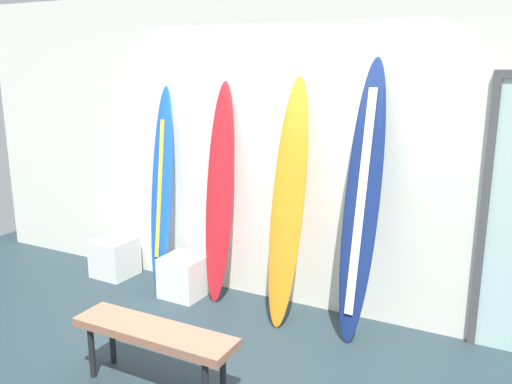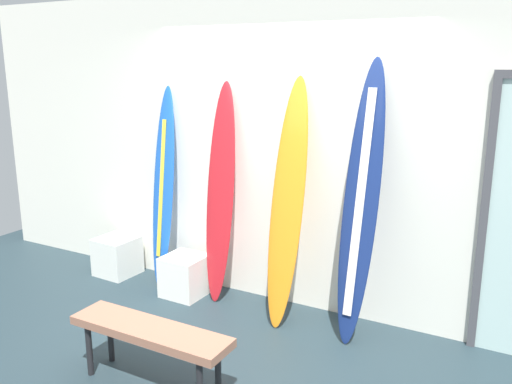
{
  "view_description": "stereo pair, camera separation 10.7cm",
  "coord_description": "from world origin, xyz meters",
  "px_view_note": "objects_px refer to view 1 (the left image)",
  "views": [
    {
      "loc": [
        1.96,
        -3.06,
        2.18
      ],
      "look_at": [
        -0.12,
        0.95,
        1.08
      ],
      "focal_mm": 37.69,
      "sensor_mm": 36.0,
      "label": 1
    },
    {
      "loc": [
        2.06,
        -3.01,
        2.18
      ],
      "look_at": [
        -0.12,
        0.95,
        1.08
      ],
      "focal_mm": 37.69,
      "sensor_mm": 36.0,
      "label": 2
    }
  ],
  "objects_px": {
    "surfboard_cobalt": "(162,189)",
    "surfboard_crimson": "(220,195)",
    "display_block_left": "(184,276)",
    "surfboard_sunset": "(288,202)",
    "display_block_center": "(115,257)",
    "bench": "(154,336)",
    "surfboard_navy": "(362,204)"
  },
  "relations": [
    {
      "from": "surfboard_navy",
      "to": "bench",
      "type": "relative_size",
      "value": 1.88
    },
    {
      "from": "surfboard_cobalt",
      "to": "surfboard_sunset",
      "type": "distance_m",
      "value": 1.38
    },
    {
      "from": "surfboard_sunset",
      "to": "display_block_center",
      "type": "relative_size",
      "value": 5.16
    },
    {
      "from": "surfboard_crimson",
      "to": "display_block_left",
      "type": "height_order",
      "value": "surfboard_crimson"
    },
    {
      "from": "surfboard_navy",
      "to": "bench",
      "type": "height_order",
      "value": "surfboard_navy"
    },
    {
      "from": "surfboard_navy",
      "to": "display_block_left",
      "type": "bearing_deg",
      "value": -178.24
    },
    {
      "from": "surfboard_sunset",
      "to": "surfboard_navy",
      "type": "bearing_deg",
      "value": 0.54
    },
    {
      "from": "surfboard_cobalt",
      "to": "display_block_center",
      "type": "distance_m",
      "value": 0.99
    },
    {
      "from": "display_block_left",
      "to": "display_block_center",
      "type": "relative_size",
      "value": 0.97
    },
    {
      "from": "surfboard_cobalt",
      "to": "surfboard_sunset",
      "type": "relative_size",
      "value": 0.95
    },
    {
      "from": "surfboard_cobalt",
      "to": "surfboard_crimson",
      "type": "relative_size",
      "value": 0.97
    },
    {
      "from": "surfboard_crimson",
      "to": "bench",
      "type": "bearing_deg",
      "value": -76.22
    },
    {
      "from": "surfboard_crimson",
      "to": "surfboard_sunset",
      "type": "bearing_deg",
      "value": -7.04
    },
    {
      "from": "display_block_left",
      "to": "display_block_center",
      "type": "bearing_deg",
      "value": 174.89
    },
    {
      "from": "surfboard_cobalt",
      "to": "bench",
      "type": "distance_m",
      "value": 1.88
    },
    {
      "from": "surfboard_crimson",
      "to": "display_block_center",
      "type": "xyz_separation_m",
      "value": [
        -1.26,
        -0.05,
        -0.8
      ]
    },
    {
      "from": "surfboard_cobalt",
      "to": "display_block_center",
      "type": "relative_size",
      "value": 4.88
    },
    {
      "from": "surfboard_cobalt",
      "to": "surfboard_navy",
      "type": "bearing_deg",
      "value": -2.51
    },
    {
      "from": "display_block_left",
      "to": "surfboard_sunset",
      "type": "bearing_deg",
      "value": 2.48
    },
    {
      "from": "surfboard_cobalt",
      "to": "bench",
      "type": "xyz_separation_m",
      "value": [
        1.02,
        -1.47,
        -0.6
      ]
    },
    {
      "from": "display_block_center",
      "to": "surfboard_navy",
      "type": "bearing_deg",
      "value": -0.71
    },
    {
      "from": "surfboard_cobalt",
      "to": "surfboard_navy",
      "type": "relative_size",
      "value": 0.88
    },
    {
      "from": "display_block_center",
      "to": "bench",
      "type": "xyz_separation_m",
      "value": [
        1.62,
        -1.41,
        0.19
      ]
    },
    {
      "from": "surfboard_navy",
      "to": "bench",
      "type": "distance_m",
      "value": 1.84
    },
    {
      "from": "display_block_left",
      "to": "surfboard_cobalt",
      "type": "bearing_deg",
      "value": 157.05
    },
    {
      "from": "surfboard_crimson",
      "to": "surfboard_navy",
      "type": "bearing_deg",
      "value": -3.53
    },
    {
      "from": "surfboard_cobalt",
      "to": "display_block_left",
      "type": "bearing_deg",
      "value": -22.95
    },
    {
      "from": "surfboard_cobalt",
      "to": "display_block_left",
      "type": "relative_size",
      "value": 5.06
    },
    {
      "from": "display_block_left",
      "to": "surfboard_navy",
      "type": "bearing_deg",
      "value": 1.76
    },
    {
      "from": "surfboard_crimson",
      "to": "surfboard_sunset",
      "type": "distance_m",
      "value": 0.73
    },
    {
      "from": "display_block_left",
      "to": "surfboard_crimson",
      "type": "bearing_deg",
      "value": 22.24
    },
    {
      "from": "display_block_center",
      "to": "bench",
      "type": "height_order",
      "value": "bench"
    }
  ]
}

